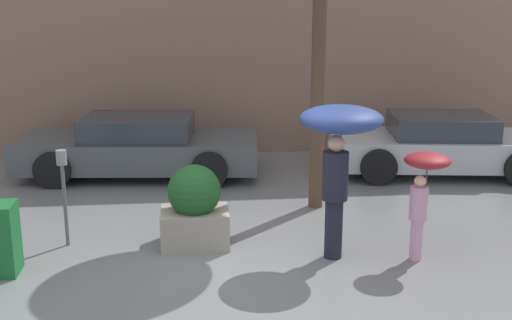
% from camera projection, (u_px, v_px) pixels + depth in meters
% --- Properties ---
extents(ground_plane, '(40.00, 40.00, 0.00)m').
position_uv_depth(ground_plane, '(228.00, 276.00, 7.87)').
color(ground_plane, slate).
extents(building_facade, '(18.00, 0.30, 6.00)m').
position_uv_depth(building_facade, '(208.00, 12.00, 13.39)').
color(building_facade, '#8C6B5B').
rests_on(building_facade, ground).
extents(planter_box, '(0.92, 0.72, 1.14)m').
position_uv_depth(planter_box, '(195.00, 208.00, 8.73)').
color(planter_box, '#9E9384').
rests_on(planter_box, ground).
extents(person_adult, '(1.07, 1.07, 1.99)m').
position_uv_depth(person_adult, '(340.00, 137.00, 8.14)').
color(person_adult, '#1E1E2D').
rests_on(person_adult, ground).
extents(person_child, '(0.59, 0.59, 1.42)m').
position_uv_depth(person_child, '(424.00, 182.00, 8.13)').
color(person_child, '#D199B7').
rests_on(person_child, ground).
extents(parked_car_near, '(4.64, 2.25, 1.14)m').
position_uv_depth(parked_car_near, '(139.00, 147.00, 12.17)').
color(parked_car_near, '#4C5156').
rests_on(parked_car_near, ground).
extents(parked_car_far, '(4.34, 2.34, 1.14)m').
position_uv_depth(parked_car_far, '(440.00, 145.00, 12.33)').
color(parked_car_far, '#B7BCC1').
rests_on(parked_car_far, ground).
extents(parking_meter, '(0.14, 0.14, 1.35)m').
position_uv_depth(parking_meter, '(63.00, 178.00, 8.61)').
color(parking_meter, '#595B60').
rests_on(parking_meter, ground).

